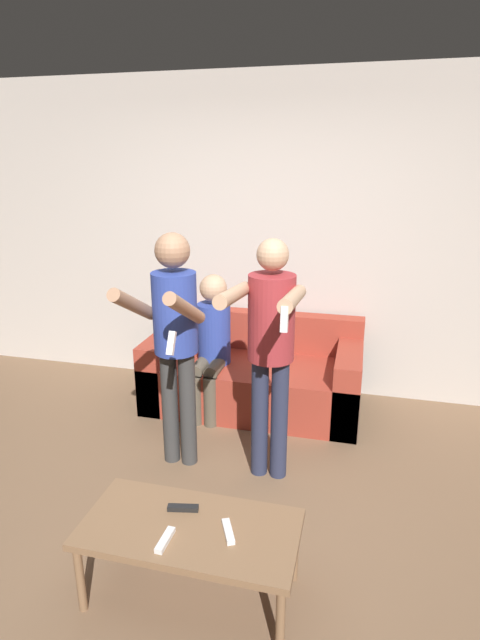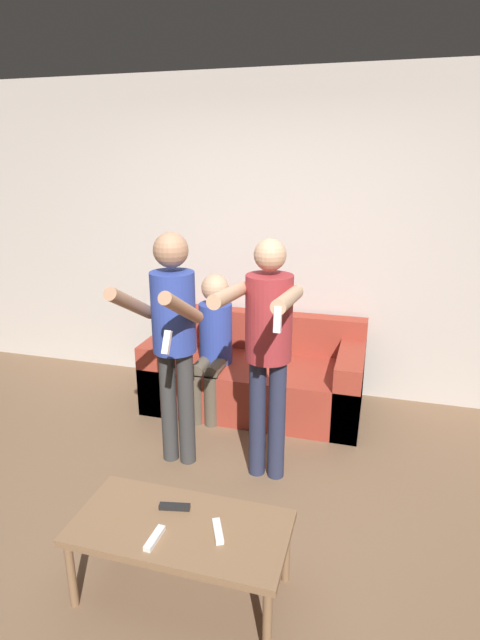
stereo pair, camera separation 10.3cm
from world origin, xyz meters
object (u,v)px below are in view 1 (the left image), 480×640
object	(u,v)px
person_standing_right	(270,338)
remote_far	(183,508)
person_standing_left	(174,329)
couch	(254,376)
person_seated	(212,340)
remote_near	(165,540)
coffee_table	(190,533)
remote_mid	(228,531)

from	to	relation	value
person_standing_right	remote_far	size ratio (longest dim) A/B	10.24
person_standing_left	person_standing_right	xyz separation A→B (m)	(0.62, -0.00, -0.00)
person_standing_left	couch	bearing A→B (deg)	72.29
couch	person_seated	size ratio (longest dim) A/B	1.53
person_standing_right	remote_near	world-z (taller)	person_standing_right
couch	remote_near	xyz separation A→B (m)	(0.07, -2.13, 0.15)
person_standing_right	remote_far	distance (m)	1.11
person_standing_left	person_standing_right	size ratio (longest dim) A/B	1.01
remote_far	couch	bearing A→B (deg)	92.11
remote_near	remote_far	size ratio (longest dim) A/B	0.98
couch	remote_far	bearing A→B (deg)	-87.89
person_standing_right	person_seated	world-z (taller)	person_standing_right
coffee_table	person_seated	bearing A→B (deg)	103.96
couch	person_standing_left	distance (m)	1.25
person_standing_right	coffee_table	world-z (taller)	person_standing_right
remote_mid	couch	bearing A→B (deg)	99.18
couch	remote_far	distance (m)	1.91
person_standing_left	person_seated	world-z (taller)	person_standing_left
person_seated	remote_far	world-z (taller)	person_seated
person_seated	remote_near	xyz separation A→B (m)	(0.38, -1.94, -0.22)
couch	person_seated	bearing A→B (deg)	-149.72
remote_far	person_standing_left	bearing A→B (deg)	112.28
remote_near	person_standing_right	bearing A→B (deg)	77.96
remote_far	remote_mid	bearing A→B (deg)	-21.68
remote_mid	coffee_table	bearing A→B (deg)	178.31
person_standing_left	person_standing_right	world-z (taller)	person_standing_left
person_seated	coffee_table	xyz separation A→B (m)	(0.45, -1.82, -0.27)
person_standing_right	person_standing_left	bearing A→B (deg)	179.58
person_seated	remote_near	size ratio (longest dim) A/B	7.59
couch	person_standing_right	xyz separation A→B (m)	(0.31, -0.98, 0.71)
person_standing_left	remote_far	bearing A→B (deg)	-67.72
person_standing_left	coffee_table	size ratio (longest dim) A/B	1.57
remote_near	remote_mid	distance (m)	0.28
couch	coffee_table	distance (m)	2.01
person_standing_left	remote_near	size ratio (longest dim) A/B	10.52
remote_near	remote_far	bearing A→B (deg)	89.22
person_seated	coffee_table	world-z (taller)	person_seated
couch	person_standing_right	distance (m)	1.25
couch	person_seated	xyz separation A→B (m)	(-0.31, -0.18, 0.36)
coffee_table	remote_near	world-z (taller)	remote_near
couch	person_standing_left	bearing A→B (deg)	-107.71
person_standing_left	person_seated	bearing A→B (deg)	90.18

